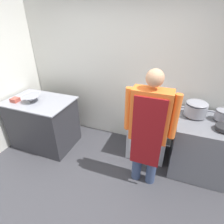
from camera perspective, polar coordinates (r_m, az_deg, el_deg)
ground_plane at (r=2.72m, az=-9.37°, el=-27.08°), size 14.00×14.00×0.00m
wall_back at (r=3.20m, az=3.65°, el=12.89°), size 8.00×0.05×2.70m
wall_left at (r=3.73m, az=-30.66°, el=11.31°), size 0.05×8.00×2.70m
prep_counter at (r=3.54m, az=-21.42°, el=-3.27°), size 1.15×0.79×0.93m
stove at (r=3.11m, az=27.03°, el=-10.03°), size 0.84×0.79×0.90m
fridge_unit at (r=3.17m, az=11.88°, el=-6.56°), size 0.64×0.62×0.85m
person_cook at (r=2.30m, az=11.98°, el=-4.48°), size 0.66×0.24×1.73m
mixing_bowl at (r=3.31m, az=-24.84°, el=3.89°), size 0.29×0.29×0.10m
small_bowl at (r=3.49m, az=-23.98°, el=5.03°), size 0.19×0.19×0.07m
plastic_tub at (r=3.45m, az=-29.09°, el=3.48°), size 0.12×0.12×0.07m
stock_pot at (r=2.91m, az=25.74°, el=1.11°), size 0.32×0.32×0.23m
saute_pan at (r=2.77m, az=32.81°, el=-4.33°), size 0.23×0.23×0.05m
sauce_pot at (r=2.99m, az=32.31°, el=-0.65°), size 0.20×0.20×0.16m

